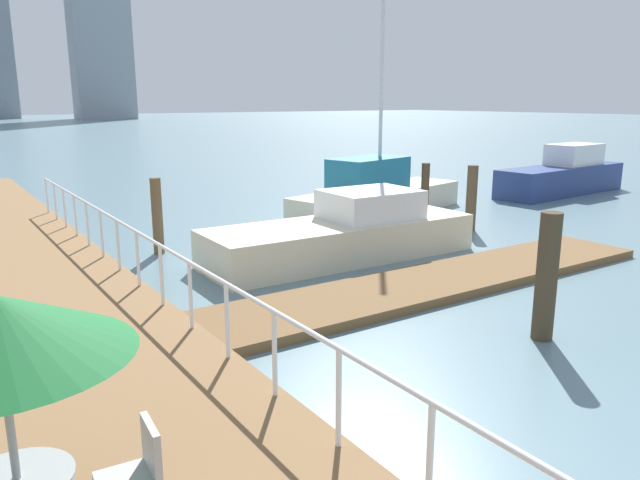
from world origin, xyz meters
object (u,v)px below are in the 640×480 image
(moored_boat_0, at_px, (563,175))
(moored_boat_1, at_px, (346,234))
(moored_boat_2, at_px, (376,193))
(cafe_chair_0, at_px, (137,469))

(moored_boat_0, xyz_separation_m, moored_boat_1, (-13.63, -3.43, -0.16))
(moored_boat_2, height_order, cafe_chair_0, moored_boat_2)
(moored_boat_0, bearing_deg, cafe_chair_0, -152.97)
(moored_boat_2, relative_size, cafe_chair_0, 10.43)
(moored_boat_0, distance_m, moored_boat_1, 14.05)
(moored_boat_0, xyz_separation_m, moored_boat_2, (-9.38, 0.66, -0.02))
(moored_boat_1, distance_m, moored_boat_2, 5.90)
(moored_boat_0, height_order, moored_boat_2, moored_boat_2)
(moored_boat_0, height_order, cafe_chair_0, moored_boat_0)
(moored_boat_2, distance_m, cafe_chair_0, 16.28)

